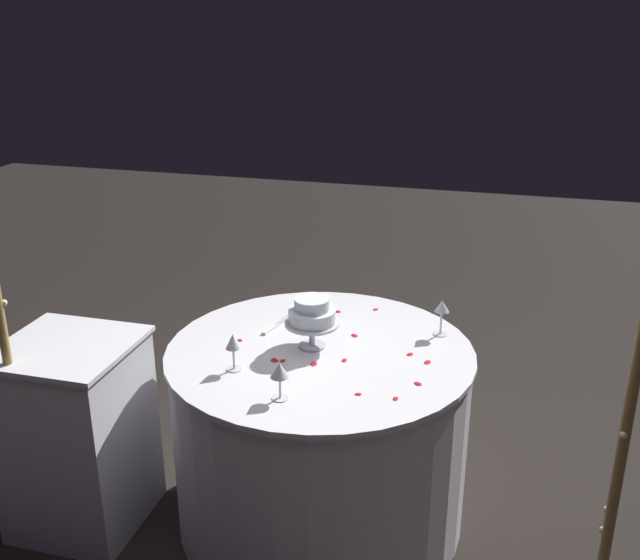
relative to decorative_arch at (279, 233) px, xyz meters
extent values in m
plane|color=black|center=(0.00, -0.49, -1.44)|extent=(12.00, 12.00, 0.00)
cylinder|color=olive|center=(-1.09, 0.00, -0.36)|extent=(0.04, 0.04, 2.15)
sphere|color=#F9EAB2|center=(-1.08, 0.01, -0.54)|extent=(0.02, 0.02, 0.02)
sphere|color=#F9EAB2|center=(1.07, -0.02, -0.36)|extent=(0.02, 0.02, 0.02)
sphere|color=#F9EAB2|center=(-1.08, -0.01, -0.84)|extent=(0.02, 0.02, 0.02)
sphere|color=#F9EAB2|center=(1.08, 0.00, -0.94)|extent=(0.02, 0.02, 0.02)
sphere|color=#F9EAB2|center=(-1.07, -0.01, -0.92)|extent=(0.02, 0.02, 0.02)
cylinder|color=white|center=(0.00, -0.49, -1.05)|extent=(1.22, 1.22, 0.78)
cylinder|color=white|center=(0.00, -0.49, -0.65)|extent=(1.24, 1.24, 0.02)
cube|color=white|center=(0.97, -0.20, -1.03)|extent=(0.50, 0.50, 0.81)
cube|color=white|center=(0.97, -0.20, -0.61)|extent=(0.52, 0.52, 0.02)
cylinder|color=silver|center=(0.04, -0.51, -0.63)|extent=(0.11, 0.11, 0.01)
cylinder|color=silver|center=(0.04, -0.51, -0.58)|extent=(0.02, 0.02, 0.09)
cylinder|color=silver|center=(0.04, -0.51, -0.53)|extent=(0.22, 0.22, 0.01)
cylinder|color=white|center=(0.04, -0.51, -0.50)|extent=(0.19, 0.19, 0.06)
cylinder|color=white|center=(0.04, -0.51, -0.45)|extent=(0.14, 0.14, 0.05)
cylinder|color=silver|center=(-0.45, -0.76, -0.63)|extent=(0.06, 0.06, 0.00)
cylinder|color=silver|center=(-0.45, -0.76, -0.58)|extent=(0.01, 0.01, 0.10)
cone|color=silver|center=(-0.45, -0.76, -0.51)|extent=(0.06, 0.06, 0.05)
cylinder|color=silver|center=(0.27, -0.24, -0.63)|extent=(0.06, 0.06, 0.00)
cylinder|color=silver|center=(0.27, -0.24, -0.59)|extent=(0.01, 0.01, 0.09)
cone|color=silver|center=(0.27, -0.24, -0.52)|extent=(0.06, 0.06, 0.06)
cylinder|color=silver|center=(0.03, -0.08, -0.63)|extent=(0.06, 0.06, 0.00)
cylinder|color=silver|center=(0.03, -0.08, -0.59)|extent=(0.01, 0.01, 0.08)
cone|color=silver|center=(0.03, -0.08, -0.52)|extent=(0.07, 0.07, 0.05)
cube|color=silver|center=(0.22, -0.74, -0.63)|extent=(0.07, 0.22, 0.01)
cube|color=white|center=(0.25, -0.60, -0.63)|extent=(0.04, 0.09, 0.01)
ellipsoid|color=red|center=(-0.36, -0.18, -0.63)|extent=(0.02, 0.03, 0.00)
ellipsoid|color=red|center=(-0.11, -0.65, -0.63)|extent=(0.04, 0.04, 0.00)
ellipsoid|color=red|center=(0.15, -0.35, -0.63)|extent=(0.04, 0.04, 0.00)
ellipsoid|color=red|center=(0.11, -0.35, -0.63)|extent=(0.03, 0.03, 0.00)
ellipsoid|color=red|center=(-0.14, -0.94, -0.63)|extent=(0.03, 0.03, 0.00)
ellipsoid|color=red|center=(-0.23, -0.18, -0.63)|extent=(0.03, 0.02, 0.00)
ellipsoid|color=red|center=(0.21, -0.89, -0.63)|extent=(0.04, 0.04, 0.00)
ellipsoid|color=red|center=(0.02, -0.88, -0.63)|extent=(0.03, 0.02, 0.00)
ellipsoid|color=red|center=(-0.12, -0.42, -0.63)|extent=(0.02, 0.03, 0.00)
ellipsoid|color=red|center=(-0.42, -0.31, -0.63)|extent=(0.04, 0.04, 0.00)
ellipsoid|color=red|center=(0.34, -0.48, -0.63)|extent=(0.03, 0.03, 0.00)
ellipsoid|color=red|center=(-0.01, -0.36, -0.63)|extent=(0.03, 0.04, 0.00)
ellipsoid|color=red|center=(-0.43, -0.49, -0.63)|extent=(0.03, 0.04, 0.00)
ellipsoid|color=red|center=(-0.36, -0.54, -0.63)|extent=(0.03, 0.04, 0.00)
ellipsoid|color=red|center=(0.14, -0.34, -0.63)|extent=(0.04, 0.03, 0.00)
camera|label=1|loc=(-0.69, 2.08, 0.68)|focal=41.32mm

